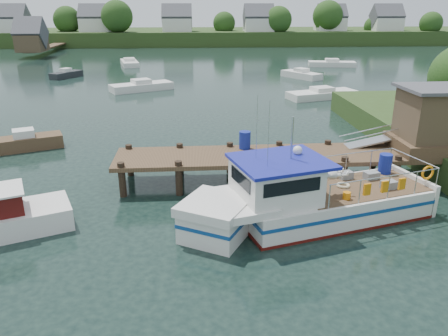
{
  "coord_description": "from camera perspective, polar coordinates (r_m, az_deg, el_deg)",
  "views": [
    {
      "loc": [
        -2.33,
        -19.44,
        8.01
      ],
      "look_at": [
        -1.0,
        -1.5,
        1.3
      ],
      "focal_mm": 35.0,
      "sensor_mm": 36.0,
      "label": 1
    }
  ],
  "objects": [
    {
      "name": "far_shore",
      "position": [
        102.01,
        -3.05,
        17.12
      ],
      "size": [
        140.0,
        42.55,
        9.22
      ],
      "color": "#2B421B",
      "rests_on": "ground"
    },
    {
      "name": "moored_d",
      "position": [
        65.15,
        -12.24,
        13.3
      ],
      "size": [
        3.42,
        6.49,
        1.05
      ],
      "rotation": [
        0.0,
        0.0,
        -0.3
      ],
      "color": "silver",
      "rests_on": "ground"
    },
    {
      "name": "moored_far",
      "position": [
        64.4,
        13.9,
        13.1
      ],
      "size": [
        6.64,
        3.23,
        1.08
      ],
      "rotation": [
        0.0,
        0.0,
        0.09
      ],
      "color": "silver",
      "rests_on": "ground"
    },
    {
      "name": "moored_c",
      "position": [
        41.65,
        12.66,
        9.41
      ],
      "size": [
        6.83,
        4.0,
        1.02
      ],
      "rotation": [
        0.0,
        0.0,
        0.12
      ],
      "color": "silver",
      "rests_on": "ground"
    },
    {
      "name": "moored_a",
      "position": [
        45.21,
        -10.72,
        10.45
      ],
      "size": [
        6.44,
        4.63,
        1.13
      ],
      "rotation": [
        0.0,
        0.0,
        0.12
      ],
      "color": "silver",
      "rests_on": "ground"
    },
    {
      "name": "moored_rowboat",
      "position": [
        28.36,
        -24.57,
        3.11
      ],
      "size": [
        4.39,
        2.87,
        1.21
      ],
      "rotation": [
        0.0,
        0.0,
        -0.14
      ],
      "color": "#4E3925",
      "rests_on": "ground"
    },
    {
      "name": "ground_plane",
      "position": [
        21.16,
        2.4,
        -1.81
      ],
      "size": [
        160.0,
        160.0,
        0.0
      ],
      "primitive_type": "plane",
      "color": "black"
    },
    {
      "name": "dock",
      "position": [
        22.13,
        19.53,
        4.15
      ],
      "size": [
        16.6,
        3.0,
        4.78
      ],
      "color": "#4E3925",
      "rests_on": "ground"
    },
    {
      "name": "lobster_boat",
      "position": [
        17.26,
        10.5,
        -4.14
      ],
      "size": [
        10.56,
        5.4,
        5.11
      ],
      "rotation": [
        0.0,
        0.0,
        0.27
      ],
      "color": "silver",
      "rests_on": "ground"
    },
    {
      "name": "moored_e",
      "position": [
        55.74,
        -19.9,
        11.44
      ],
      "size": [
        3.29,
        4.14,
        1.11
      ],
      "rotation": [
        0.0,
        0.0,
        -0.38
      ],
      "color": "black",
      "rests_on": "ground"
    },
    {
      "name": "moored_b",
      "position": [
        53.06,
        10.07,
        11.94
      ],
      "size": [
        4.25,
        5.33,
        1.15
      ],
      "rotation": [
        0.0,
        0.0,
        -0.4
      ],
      "color": "silver",
      "rests_on": "ground"
    }
  ]
}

